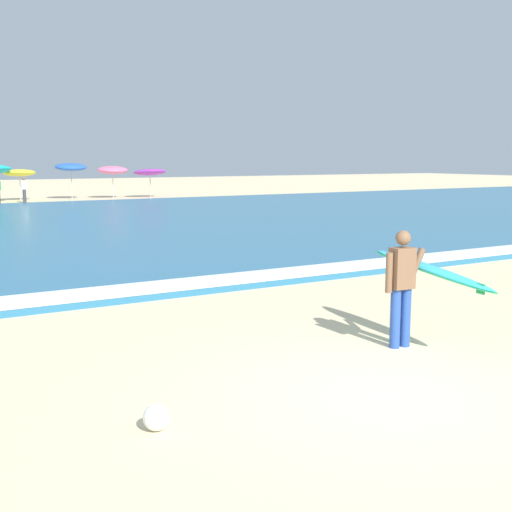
{
  "coord_description": "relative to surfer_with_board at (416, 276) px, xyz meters",
  "views": [
    {
      "loc": [
        -4.97,
        -5.41,
        2.76
      ],
      "look_at": [
        0.42,
        3.93,
        1.1
      ],
      "focal_mm": 44.94,
      "sensor_mm": 36.0,
      "label": 1
    }
  ],
  "objects": [
    {
      "name": "surf_foam",
      "position": [
        -1.68,
        5.33,
        -0.89
      ],
      "size": [
        120.0,
        1.22,
        0.01
      ],
      "primitive_type": "cube",
      "color": "white",
      "rests_on": "sea"
    },
    {
      "name": "sea",
      "position": [
        -1.68,
        18.73,
        -0.96
      ],
      "size": [
        120.0,
        28.0,
        0.14
      ],
      "primitive_type": "cube",
      "color": "teal",
      "rests_on": "ground"
    },
    {
      "name": "surfer_with_board",
      "position": [
        0.0,
        0.0,
        0.0
      ],
      "size": [
        1.05,
        2.65,
        1.73
      ],
      "color": "#284CA3",
      "rests_on": "ground"
    },
    {
      "name": "beach_umbrella_5",
      "position": [
        0.88,
        36.73,
        0.75
      ],
      "size": [
        2.01,
        2.04,
        2.07
      ],
      "color": "beige",
      "rests_on": "ground"
    },
    {
      "name": "beach_umbrella_6",
      "position": [
        4.17,
        36.69,
        1.1
      ],
      "size": [
        2.11,
        2.14,
        2.47
      ],
      "color": "beige",
      "rests_on": "ground"
    },
    {
      "name": "beachgoer_near_row_left",
      "position": [
        0.69,
        34.28,
        -0.19
      ],
      "size": [
        0.32,
        0.2,
        1.58
      ],
      "color": "#383842",
      "rests_on": "ground"
    },
    {
      "name": "ground_plane",
      "position": [
        -1.68,
        -1.41,
        -1.03
      ],
      "size": [
        160.0,
        160.0,
        0.0
      ],
      "primitive_type": "plane",
      "color": "beige"
    },
    {
      "name": "beach_ball",
      "position": [
        -4.43,
        -0.94,
        -0.9
      ],
      "size": [
        0.28,
        0.28,
        0.28
      ],
      "primitive_type": "sphere",
      "color": "white",
      "rests_on": "ground"
    },
    {
      "name": "beach_umbrella_8",
      "position": [
        9.34,
        35.64,
        0.73
      ],
      "size": [
        2.25,
        2.28,
        2.08
      ],
      "color": "beige",
      "rests_on": "ground"
    },
    {
      "name": "beach_umbrella_7",
      "position": [
        6.83,
        36.1,
        0.89
      ],
      "size": [
        2.05,
        2.07,
        2.25
      ],
      "color": "beige",
      "rests_on": "ground"
    }
  ]
}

